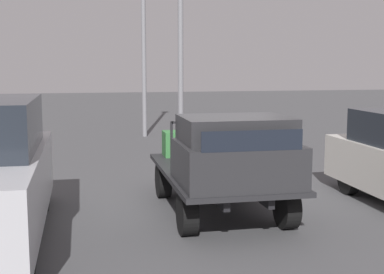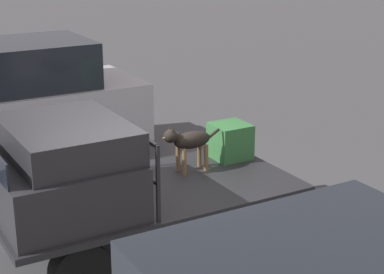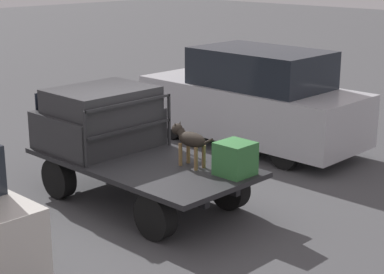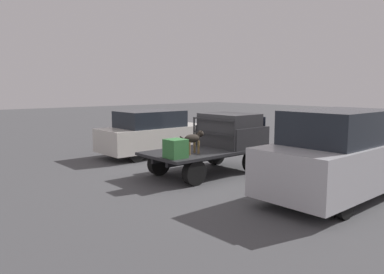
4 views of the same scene
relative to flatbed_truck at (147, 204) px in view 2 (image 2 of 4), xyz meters
The scene contains 7 objects.
ground_plane 0.55m from the flatbed_truck, ahead, with size 80.00×80.00×0.00m, color #474749.
flatbed_truck is the anchor object (origin of this frame).
truck_cab 1.28m from the flatbed_truck, ahead, with size 1.53×1.82×1.04m.
truck_headboard 0.84m from the flatbed_truck, ahead, with size 0.04×1.82×0.91m.
dog 1.04m from the flatbed_truck, 158.50° to the right, with size 0.89×0.24×0.67m.
cargo_crate 1.70m from the flatbed_truck, 162.89° to the right, with size 0.50×0.50×0.50m.
parked_pickup_far 4.00m from the flatbed_truck, 77.89° to the right, with size 4.94×1.92×2.09m.
Camera 2 is at (3.22, 6.76, 3.89)m, focal length 60.00 mm.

